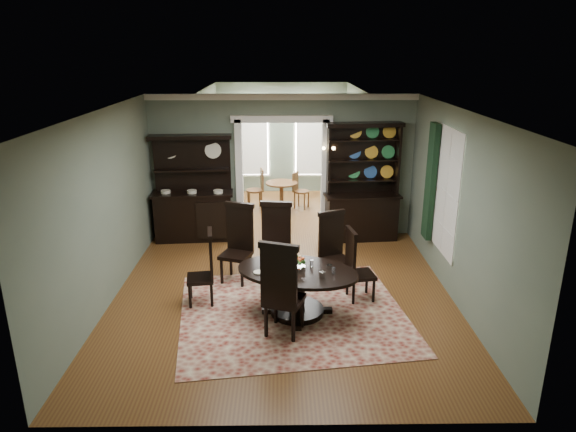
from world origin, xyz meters
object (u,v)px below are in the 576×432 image
(sideboard, at_px, (193,204))
(dining_table, at_px, (297,284))
(parlor_table, at_px, (281,192))
(welsh_dresser, at_px, (362,198))

(sideboard, bearing_deg, dining_table, -62.16)
(parlor_table, bearing_deg, dining_table, -87.43)
(dining_table, height_order, welsh_dresser, welsh_dresser)
(welsh_dresser, xyz_separation_m, parlor_table, (-1.68, 1.95, -0.42))
(dining_table, xyz_separation_m, sideboard, (-2.08, 3.30, 0.26))
(sideboard, bearing_deg, welsh_dresser, -4.61)
(welsh_dresser, bearing_deg, sideboard, 174.68)
(sideboard, distance_m, parlor_table, 2.70)
(dining_table, distance_m, welsh_dresser, 3.61)
(parlor_table, bearing_deg, welsh_dresser, -49.20)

